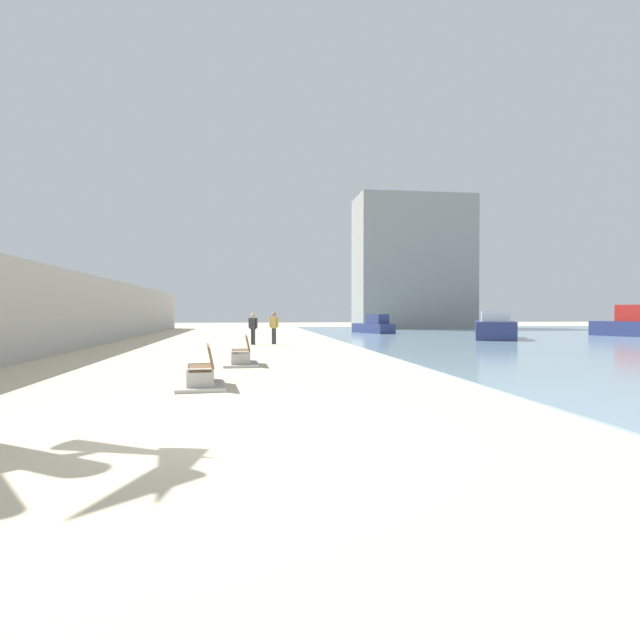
# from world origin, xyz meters

# --- Properties ---
(ground_plane) EXTENTS (120.00, 120.00, 0.00)m
(ground_plane) POSITION_xyz_m (0.00, 18.00, 0.00)
(ground_plane) COLOR beige
(seawall) EXTENTS (0.80, 64.00, 3.60)m
(seawall) POSITION_xyz_m (-7.50, 18.00, 1.80)
(seawall) COLOR #ADAAA3
(seawall) RESTS_ON ground
(bench_near) EXTENTS (1.28, 2.19, 0.98)m
(bench_near) POSITION_xyz_m (-0.54, 4.64, 0.23)
(bench_near) COLOR #ADAAA3
(bench_near) RESTS_ON ground
(bench_far) EXTENTS (1.13, 2.12, 0.98)m
(bench_far) POSITION_xyz_m (0.34, 9.65, 0.23)
(bench_far) COLOR #ADAAA3
(bench_far) RESTS_ON ground
(person_walking) EXTENTS (0.48, 0.31, 1.68)m
(person_walking) POSITION_xyz_m (0.84, 20.38, 0.98)
(person_walking) COLOR #333338
(person_walking) RESTS_ON ground
(person_standing) EXTENTS (0.50, 0.28, 1.74)m
(person_standing) POSITION_xyz_m (1.97, 20.72, 1.02)
(person_standing) COLOR #333338
(person_standing) RESTS_ON ground
(boat_far_right) EXTENTS (2.96, 4.33, 2.21)m
(boat_far_right) POSITION_xyz_m (26.86, 25.94, 0.84)
(boat_far_right) COLOR navy
(boat_far_right) RESTS_ON water_bay
(boat_far_left) EXTENTS (2.84, 4.44, 1.53)m
(boat_far_left) POSITION_xyz_m (10.70, 33.75, 0.60)
(boat_far_left) COLOR navy
(boat_far_left) RESTS_ON water_bay
(boat_mid_bay) EXTENTS (4.53, 6.37, 1.76)m
(boat_mid_bay) POSITION_xyz_m (16.16, 23.85, 0.73)
(boat_mid_bay) COLOR navy
(boat_mid_bay) RESTS_ON water_bay
(harbor_building) EXTENTS (12.00, 6.00, 13.77)m
(harbor_building) POSITION_xyz_m (17.89, 46.00, 6.88)
(harbor_building) COLOR gray
(harbor_building) RESTS_ON ground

